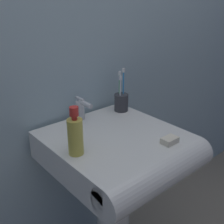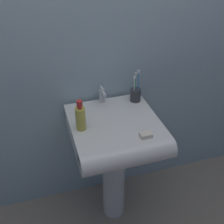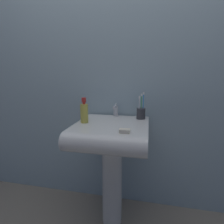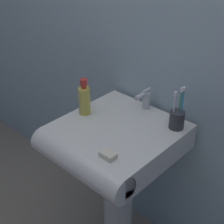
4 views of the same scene
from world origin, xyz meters
name	(u,v)px [view 3 (image 3 of 4)]	position (x,y,z in m)	size (l,w,h in m)	color
ground_plane	(112,220)	(0.00, 0.00, 0.00)	(6.00, 6.00, 0.00)	gray
wall_back	(119,72)	(0.00, 0.30, 1.20)	(5.00, 0.05, 2.40)	#9EB7C1
sink_pedestal	(112,182)	(0.00, 0.00, 0.35)	(0.15, 0.15, 0.71)	white
sink_basin	(111,133)	(0.00, -0.05, 0.77)	(0.52, 0.57, 0.12)	white
faucet	(116,110)	(-0.01, 0.21, 0.89)	(0.04, 0.11, 0.10)	silver
toothbrush_cup	(141,113)	(0.20, 0.17, 0.88)	(0.07, 0.07, 0.21)	#38383D
soap_bottle	(84,112)	(-0.20, -0.03, 0.91)	(0.06, 0.06, 0.18)	gold
bar_soap	(125,131)	(0.12, -0.20, 0.84)	(0.07, 0.04, 0.02)	silver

